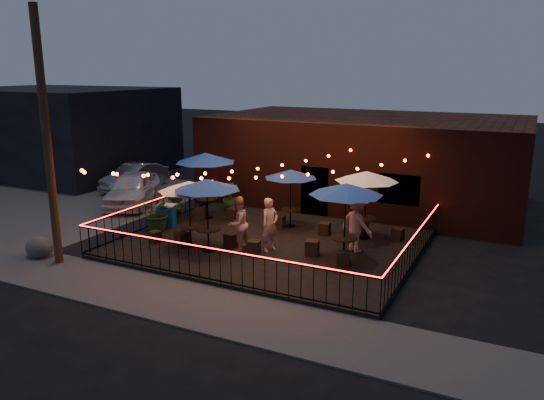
% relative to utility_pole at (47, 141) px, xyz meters
% --- Properties ---
extents(ground, '(110.00, 110.00, 0.00)m').
position_rel_utility_pole_xyz_m(ground, '(5.40, 2.60, -4.00)').
color(ground, black).
rests_on(ground, ground).
extents(patio, '(10.00, 8.00, 0.15)m').
position_rel_utility_pole_xyz_m(patio, '(5.40, 4.60, -3.92)').
color(patio, black).
rests_on(patio, ground).
extents(sidewalk, '(18.00, 2.50, 0.05)m').
position_rel_utility_pole_xyz_m(sidewalk, '(5.40, -0.65, -3.98)').
color(sidewalk, '#43423E').
rests_on(sidewalk, ground).
extents(parking_lot, '(11.00, 12.00, 0.02)m').
position_rel_utility_pole_xyz_m(parking_lot, '(-6.60, 6.60, -3.99)').
color(parking_lot, '#43423E').
rests_on(parking_lot, ground).
extents(brick_building, '(14.00, 8.00, 4.00)m').
position_rel_utility_pole_xyz_m(brick_building, '(6.40, 12.59, -2.00)').
color(brick_building, black).
rests_on(brick_building, ground).
extents(background_building, '(12.00, 9.00, 5.00)m').
position_rel_utility_pole_xyz_m(background_building, '(-12.60, 11.60, -1.50)').
color(background_building, black).
rests_on(background_building, ground).
extents(utility_pole, '(0.26, 0.26, 8.00)m').
position_rel_utility_pole_xyz_m(utility_pole, '(0.00, 0.00, 0.00)').
color(utility_pole, '#352215').
rests_on(utility_pole, ground).
extents(fence_front, '(10.00, 0.04, 1.04)m').
position_rel_utility_pole_xyz_m(fence_front, '(5.40, 0.60, -3.34)').
color(fence_front, black).
rests_on(fence_front, patio).
extents(fence_left, '(0.04, 8.00, 1.04)m').
position_rel_utility_pole_xyz_m(fence_left, '(0.40, 4.60, -3.34)').
color(fence_left, black).
rests_on(fence_left, patio).
extents(fence_right, '(0.04, 8.00, 1.04)m').
position_rel_utility_pole_xyz_m(fence_right, '(10.40, 4.60, -3.34)').
color(fence_right, black).
rests_on(fence_right, patio).
extents(festoon_lights, '(10.02, 8.72, 1.32)m').
position_rel_utility_pole_xyz_m(festoon_lights, '(4.39, 4.30, -1.48)').
color(festoon_lights, red).
rests_on(festoon_lights, ground).
extents(cafe_table_0, '(2.56, 2.56, 2.30)m').
position_rel_utility_pole_xyz_m(cafe_table_0, '(3.08, 2.98, -1.75)').
color(cafe_table_0, black).
rests_on(cafe_table_0, patio).
extents(cafe_table_1, '(2.63, 2.63, 2.71)m').
position_rel_utility_pole_xyz_m(cafe_table_1, '(1.60, 6.26, -1.38)').
color(cafe_table_1, black).
rests_on(cafe_table_1, patio).
extents(cafe_table_2, '(2.73, 2.73, 2.48)m').
position_rel_utility_pole_xyz_m(cafe_table_2, '(3.89, 2.85, -1.59)').
color(cafe_table_2, black).
rests_on(cafe_table_2, patio).
extents(cafe_table_3, '(2.30, 2.30, 2.25)m').
position_rel_utility_pole_xyz_m(cafe_table_3, '(5.18, 6.67, -1.79)').
color(cafe_table_3, black).
rests_on(cafe_table_3, patio).
extents(cafe_table_4, '(3.04, 3.04, 2.56)m').
position_rel_utility_pole_xyz_m(cafe_table_4, '(8.32, 3.91, -1.52)').
color(cafe_table_4, black).
rests_on(cafe_table_4, patio).
extents(cafe_table_5, '(2.69, 2.69, 2.48)m').
position_rel_utility_pole_xyz_m(cafe_table_5, '(8.20, 6.51, -1.59)').
color(cafe_table_5, black).
rests_on(cafe_table_5, patio).
extents(bistro_chair_0, '(0.41, 0.41, 0.41)m').
position_rel_utility_pole_xyz_m(bistro_chair_0, '(1.72, 2.75, -3.65)').
color(bistro_chair_0, black).
rests_on(bistro_chair_0, patio).
extents(bistro_chair_1, '(0.54, 0.54, 0.50)m').
position_rel_utility_pole_xyz_m(bistro_chair_1, '(2.84, 2.81, -3.60)').
color(bistro_chair_1, black).
rests_on(bistro_chair_1, patio).
extents(bistro_chair_2, '(0.52, 0.52, 0.48)m').
position_rel_utility_pole_xyz_m(bistro_chair_2, '(1.47, 5.94, -3.61)').
color(bistro_chair_2, black).
rests_on(bistro_chair_2, patio).
extents(bistro_chair_3, '(0.45, 0.45, 0.47)m').
position_rel_utility_pole_xyz_m(bistro_chair_3, '(2.70, 6.48, -3.61)').
color(bistro_chair_3, black).
rests_on(bistro_chair_3, patio).
extents(bistro_chair_4, '(0.46, 0.46, 0.47)m').
position_rel_utility_pole_xyz_m(bistro_chair_4, '(4.35, 3.57, -3.62)').
color(bistro_chair_4, black).
rests_on(bistro_chair_4, patio).
extents(bistro_chair_5, '(0.50, 0.50, 0.47)m').
position_rel_utility_pole_xyz_m(bistro_chair_5, '(5.43, 3.23, -3.61)').
color(bistro_chair_5, black).
rests_on(bistro_chair_5, patio).
extents(bistro_chair_6, '(0.44, 0.44, 0.48)m').
position_rel_utility_pole_xyz_m(bistro_chair_6, '(4.89, 6.26, -3.61)').
color(bistro_chair_6, black).
rests_on(bistro_chair_6, patio).
extents(bistro_chair_7, '(0.42, 0.42, 0.46)m').
position_rel_utility_pole_xyz_m(bistro_chair_7, '(6.77, 6.25, -3.62)').
color(bistro_chair_7, black).
rests_on(bistro_chair_7, patio).
extents(bistro_chair_8, '(0.49, 0.49, 0.49)m').
position_rel_utility_pole_xyz_m(bistro_chair_8, '(7.18, 4.03, -3.60)').
color(bistro_chair_8, black).
rests_on(bistro_chair_8, patio).
extents(bistro_chair_9, '(0.48, 0.48, 0.46)m').
position_rel_utility_pole_xyz_m(bistro_chair_9, '(8.43, 3.54, -3.62)').
color(bistro_chair_9, black).
rests_on(bistro_chair_9, patio).
extents(bistro_chair_10, '(0.48, 0.48, 0.44)m').
position_rel_utility_pole_xyz_m(bistro_chair_10, '(7.96, 6.99, -3.63)').
color(bistro_chair_10, black).
rests_on(bistro_chair_10, patio).
extents(bistro_chair_11, '(0.44, 0.44, 0.45)m').
position_rel_utility_pole_xyz_m(bistro_chair_11, '(9.36, 6.78, -3.62)').
color(bistro_chair_11, black).
rests_on(bistro_chair_11, patio).
extents(patron_a, '(0.65, 0.78, 1.82)m').
position_rel_utility_pole_xyz_m(patron_a, '(5.74, 3.79, -2.94)').
color(patron_a, beige).
rests_on(patron_a, patio).
extents(patron_b, '(0.82, 1.00, 1.87)m').
position_rel_utility_pole_xyz_m(patron_b, '(4.76, 3.32, -2.91)').
color(patron_b, beige).
rests_on(patron_b, patio).
extents(patron_c, '(1.45, 1.18, 1.95)m').
position_rel_utility_pole_xyz_m(patron_c, '(8.36, 5.00, -2.87)').
color(patron_c, '#C9A58B').
rests_on(patron_c, patio).
extents(potted_shrub_a, '(1.39, 1.26, 1.37)m').
position_rel_utility_pole_xyz_m(potted_shrub_a, '(0.96, 3.92, -3.17)').
color(potted_shrub_a, '#0F350F').
rests_on(potted_shrub_a, patio).
extents(potted_shrub_b, '(0.87, 0.76, 1.38)m').
position_rel_utility_pole_xyz_m(potted_shrub_b, '(0.80, 5.18, -3.16)').
color(potted_shrub_b, '#1A3D12').
rests_on(potted_shrub_b, patio).
extents(potted_shrub_c, '(0.88, 0.88, 1.21)m').
position_rel_utility_pole_xyz_m(potted_shrub_c, '(1.83, 7.72, -3.25)').
color(potted_shrub_c, '#163911').
rests_on(potted_shrub_c, patio).
extents(cooler, '(0.78, 0.66, 0.89)m').
position_rel_utility_pole_xyz_m(cooler, '(0.90, 4.49, -3.40)').
color(cooler, '#0C49AF').
rests_on(cooler, patio).
extents(boulder, '(1.08, 0.98, 0.72)m').
position_rel_utility_pole_xyz_m(boulder, '(-1.00, 0.10, -3.64)').
color(boulder, '#3E3F3B').
rests_on(boulder, ground).
extents(car_white, '(3.55, 4.86, 1.54)m').
position_rel_utility_pole_xyz_m(car_white, '(-2.93, 6.98, -3.23)').
color(car_white, silver).
rests_on(car_white, ground).
extents(car_silver, '(1.45, 4.06, 1.33)m').
position_rel_utility_pole_xyz_m(car_silver, '(-5.04, 9.59, -3.33)').
color(car_silver, '#A5A6AD').
rests_on(car_silver, ground).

